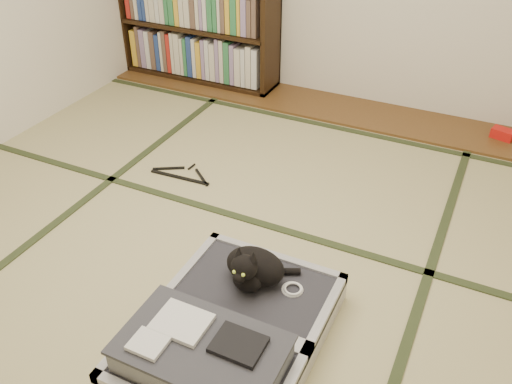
% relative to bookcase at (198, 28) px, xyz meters
% --- Properties ---
extents(floor, '(4.50, 4.50, 0.00)m').
position_rel_bookcase_xyz_m(floor, '(1.33, -2.07, -0.45)').
color(floor, tan).
rests_on(floor, ground).
extents(wood_strip, '(4.00, 0.50, 0.02)m').
position_rel_bookcase_xyz_m(wood_strip, '(1.33, -0.07, -0.44)').
color(wood_strip, brown).
rests_on(wood_strip, ground).
extents(red_item, '(0.17, 0.13, 0.07)m').
position_rel_bookcase_xyz_m(red_item, '(2.52, -0.04, -0.40)').
color(red_item, red).
rests_on(red_item, wood_strip).
extents(tatami_borders, '(4.00, 4.50, 0.01)m').
position_rel_bookcase_xyz_m(tatami_borders, '(1.33, -1.57, -0.45)').
color(tatami_borders, '#2D381E').
rests_on(tatami_borders, ground).
extents(bookcase, '(1.40, 0.32, 0.92)m').
position_rel_bookcase_xyz_m(bookcase, '(0.00, 0.00, 0.00)').
color(bookcase, black).
rests_on(bookcase, wood_strip).
extents(suitcase, '(0.72, 0.96, 0.28)m').
position_rel_bookcase_xyz_m(suitcase, '(1.64, -2.54, -0.35)').
color(suitcase, '#B7B6BC').
rests_on(suitcase, floor).
extents(cat, '(0.32, 0.32, 0.26)m').
position_rel_bookcase_xyz_m(cat, '(1.62, -2.25, -0.22)').
color(cat, black).
rests_on(cat, suitcase).
extents(cable_coil, '(0.10, 0.10, 0.02)m').
position_rel_bookcase_xyz_m(cable_coil, '(1.80, -2.21, -0.30)').
color(cable_coil, white).
rests_on(cable_coil, suitcase).
extents(hanger, '(0.43, 0.20, 0.01)m').
position_rel_bookcase_xyz_m(hanger, '(0.71, -1.43, -0.44)').
color(hanger, black).
rests_on(hanger, floor).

